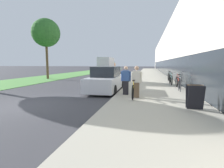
{
  "coord_description": "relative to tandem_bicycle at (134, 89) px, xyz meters",
  "views": [
    {
      "loc": [
        5.52,
        -6.35,
        1.82
      ],
      "look_at": [
        1.86,
        11.27,
        -0.29
      ],
      "focal_mm": 28.0,
      "sensor_mm": 36.0,
      "label": 1
    }
  ],
  "objects": [
    {
      "name": "ground_plane",
      "position": [
        -4.85,
        -2.59,
        -0.53
      ],
      "size": [
        220.0,
        220.0,
        0.0
      ],
      "primitive_type": "plane",
      "color": "#38383D"
    },
    {
      "name": "sidewalk_slab",
      "position": [
        1.05,
        18.41,
        -0.46
      ],
      "size": [
        4.19,
        70.0,
        0.15
      ],
      "color": "#A39E8E",
      "rests_on": "ground"
    },
    {
      "name": "storefront_facade",
      "position": [
        8.18,
        26.41,
        3.12
      ],
      "size": [
        10.01,
        70.0,
        7.31
      ],
      "color": "beige",
      "rests_on": "ground"
    },
    {
      "name": "lawn_strip",
      "position": [
        -12.01,
        22.41,
        -0.51
      ],
      "size": [
        5.94,
        70.0,
        0.03
      ],
      "color": "#518E42",
      "rests_on": "ground"
    },
    {
      "name": "tandem_bicycle",
      "position": [
        0.0,
        0.0,
        0.0
      ],
      "size": [
        0.52,
        2.72,
        0.9
      ],
      "color": "black",
      "rests_on": "sidewalk_slab"
    },
    {
      "name": "person_rider",
      "position": [
        0.12,
        -0.35,
        0.4
      ],
      "size": [
        0.53,
        0.21,
        1.56
      ],
      "color": "brown",
      "rests_on": "sidewalk_slab"
    },
    {
      "name": "person_bystander",
      "position": [
        -0.5,
        0.39,
        0.39
      ],
      "size": [
        0.52,
        0.2,
        1.54
      ],
      "color": "black",
      "rests_on": "sidewalk_slab"
    },
    {
      "name": "bike_rack_hoop",
      "position": [
        2.57,
        2.18,
        0.13
      ],
      "size": [
        0.05,
        0.6,
        0.84
      ],
      "color": "#4C4C51",
      "rests_on": "sidewalk_slab"
    },
    {
      "name": "cruiser_bike_nearest",
      "position": [
        2.69,
        3.73,
        0.03
      ],
      "size": [
        0.52,
        1.73,
        0.99
      ],
      "color": "black",
      "rests_on": "sidewalk_slab"
    },
    {
      "name": "cruiser_bike_middle",
      "position": [
        2.49,
        5.85,
        0.02
      ],
      "size": [
        0.52,
        1.91,
        0.96
      ],
      "color": "black",
      "rests_on": "sidewalk_slab"
    },
    {
      "name": "cruiser_bike_farthest",
      "position": [
        2.63,
        8.38,
        0.03
      ],
      "size": [
        0.52,
        1.87,
        0.99
      ],
      "color": "black",
      "rests_on": "sidewalk_slab"
    },
    {
      "name": "sandwich_board_sign",
      "position": [
        2.38,
        -2.09,
        0.07
      ],
      "size": [
        0.56,
        0.56,
        0.9
      ],
      "color": "black",
      "rests_on": "sidewalk_slab"
    },
    {
      "name": "parked_sedan_curbside",
      "position": [
        -2.03,
        2.25,
        0.2
      ],
      "size": [
        1.81,
        4.78,
        1.62
      ],
      "color": "silver",
      "rests_on": "ground"
    },
    {
      "name": "vintage_roadster_curbside",
      "position": [
        -2.02,
        8.7,
        -0.11
      ],
      "size": [
        1.79,
        4.01,
        0.98
      ],
      "color": "silver",
      "rests_on": "ground"
    },
    {
      "name": "moving_truck",
      "position": [
        -7.05,
        23.34,
        0.96
      ],
      "size": [
        2.28,
        6.31,
        2.95
      ],
      "color": "orange",
      "rests_on": "ground"
    },
    {
      "name": "street_tree_far",
      "position": [
        -11.07,
        9.86,
        4.82
      ],
      "size": [
        3.24,
        3.24,
        7.0
      ],
      "color": "brown",
      "rests_on": "ground"
    }
  ]
}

